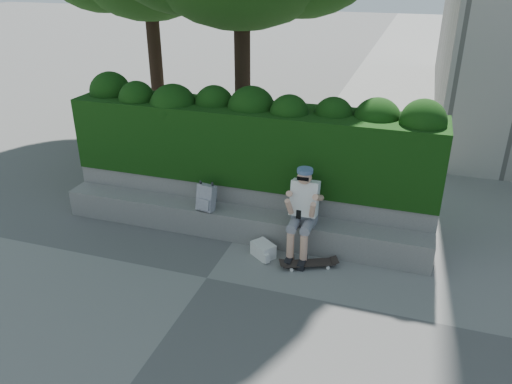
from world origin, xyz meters
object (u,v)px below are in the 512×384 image
(backpack_plaid, at_px, (206,198))
(backpack_ground, at_px, (263,250))
(skateboard, at_px, (309,263))
(person, at_px, (303,209))

(backpack_plaid, xyz_separation_m, backpack_ground, (1.06, -0.36, -0.55))
(skateboard, xyz_separation_m, backpack_plaid, (-1.78, 0.43, 0.59))
(backpack_plaid, relative_size, backpack_ground, 1.21)
(skateboard, height_order, backpack_plaid, backpack_plaid)
(skateboard, height_order, backpack_ground, backpack_ground)
(person, distance_m, skateboard, 0.79)
(person, xyz_separation_m, skateboard, (0.19, -0.35, -0.69))
(skateboard, bearing_deg, backpack_ground, 149.61)
(backpack_plaid, bearing_deg, person, 7.91)
(skateboard, bearing_deg, person, 94.60)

